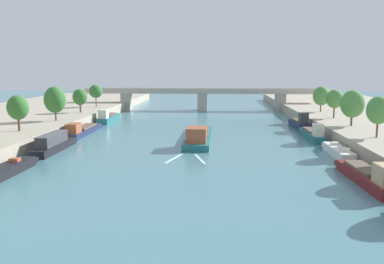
# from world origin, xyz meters

# --- Properties ---
(barge_midriver) EXTENTS (4.40, 21.26, 3.24)m
(barge_midriver) POSITION_xyz_m (0.99, 48.19, 0.93)
(barge_midriver) COLOR #23666B
(barge_midriver) RESTS_ON ground
(wake_behind_barge) EXTENTS (5.60, 5.91, 0.03)m
(wake_behind_barge) POSITION_xyz_m (-0.04, 34.94, 0.01)
(wake_behind_barge) COLOR silver
(wake_behind_barge) RESTS_ON ground
(moored_boat_left_second) EXTENTS (2.57, 11.54, 2.26)m
(moored_boat_left_second) POSITION_xyz_m (-20.32, 25.28, 0.61)
(moored_boat_left_second) COLOR black
(moored_boat_left_second) RESTS_ON ground
(moored_boat_left_far) EXTENTS (2.33, 12.79, 2.73)m
(moored_boat_left_far) POSITION_xyz_m (-20.27, 38.99, 1.14)
(moored_boat_left_far) COLOR black
(moored_boat_left_far) RESTS_ON ground
(moored_boat_left_lone) EXTENTS (2.79, 15.95, 2.69)m
(moored_boat_left_lone) POSITION_xyz_m (-21.11, 54.06, 0.80)
(moored_boat_left_lone) COLOR #1E284C
(moored_boat_left_lone) RESTS_ON ground
(moored_boat_left_downstream) EXTENTS (2.59, 12.78, 3.22)m
(moored_boat_left_downstream) POSITION_xyz_m (-21.03, 71.77, 0.97)
(moored_boat_left_downstream) COLOR #23666B
(moored_boat_left_downstream) RESTS_ON ground
(moored_boat_right_downstream) EXTENTS (3.04, 13.61, 3.10)m
(moored_boat_right_downstream) POSITION_xyz_m (20.26, 24.08, 0.92)
(moored_boat_right_downstream) COLOR maroon
(moored_boat_right_downstream) RESTS_ON ground
(moored_boat_right_near) EXTENTS (2.07, 10.39, 2.34)m
(moored_boat_right_near) POSITION_xyz_m (21.12, 37.97, 0.66)
(moored_boat_right_near) COLOR silver
(moored_boat_right_near) RESTS_ON ground
(moored_boat_right_second) EXTENTS (2.05, 12.43, 3.20)m
(moored_boat_right_second) POSITION_xyz_m (20.76, 51.30, 0.95)
(moored_boat_right_second) COLOR #23666B
(moored_boat_right_second) RESTS_ON ground
(moored_boat_right_gap_after) EXTENTS (2.53, 10.75, 3.59)m
(moored_boat_right_gap_after) POSITION_xyz_m (21.18, 64.10, 1.06)
(moored_boat_right_gap_after) COLOR #1E284C
(moored_boat_right_gap_after) RESTS_ON ground
(tree_left_end_of_row) EXTENTS (3.36, 3.36, 5.72)m
(tree_left_end_of_row) POSITION_xyz_m (-27.66, 43.30, 6.04)
(tree_left_end_of_row) COLOR brown
(tree_left_end_of_row) RESTS_ON quay_left
(tree_left_distant) EXTENTS (4.08, 4.08, 6.53)m
(tree_left_distant) POSITION_xyz_m (-26.73, 55.78, 6.31)
(tree_left_distant) COLOR brown
(tree_left_distant) RESTS_ON quay_left
(tree_left_by_lamp) EXTENTS (3.29, 3.29, 5.35)m
(tree_left_by_lamp) POSITION_xyz_m (-26.94, 70.37, 5.78)
(tree_left_by_lamp) COLOR brown
(tree_left_by_lamp) RESTS_ON quay_left
(tree_left_midway) EXTENTS (3.41, 3.41, 5.70)m
(tree_left_midway) POSITION_xyz_m (-27.41, 83.92, 6.29)
(tree_left_midway) COLOR brown
(tree_left_midway) RESTS_ON quay_left
(tree_right_past_mid) EXTENTS (3.35, 3.35, 6.01)m
(tree_right_past_mid) POSITION_xyz_m (27.26, 40.39, 6.27)
(tree_right_past_mid) COLOR brown
(tree_right_past_mid) RESTS_ON quay_right
(tree_right_midway) EXTENTS (4.07, 4.07, 6.23)m
(tree_right_midway) POSITION_xyz_m (27.55, 52.13, 6.13)
(tree_right_midway) COLOR brown
(tree_right_midway) RESTS_ON quay_right
(tree_right_by_lamp) EXTENTS (3.39, 3.39, 5.74)m
(tree_right_by_lamp) POSITION_xyz_m (27.77, 63.22, 6.15)
(tree_right_by_lamp) COLOR brown
(tree_right_by_lamp) RESTS_ON quay_right
(tree_right_far) EXTENTS (3.78, 3.78, 5.86)m
(tree_right_far) POSITION_xyz_m (28.13, 74.77, 5.96)
(tree_right_far) COLOR brown
(tree_right_far) RESTS_ON quay_right
(bridge_far) EXTENTS (69.63, 4.40, 6.43)m
(bridge_far) POSITION_xyz_m (0.00, 99.09, 4.19)
(bridge_far) COLOR #ADA899
(bridge_far) RESTS_ON ground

